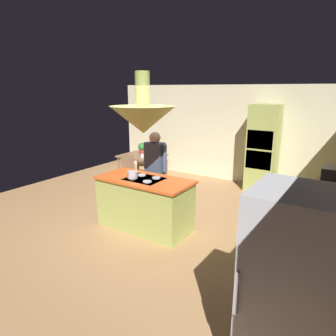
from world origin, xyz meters
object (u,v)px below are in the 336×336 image
(chair_by_back_wall, at_px, (157,160))
(chair_facing_island, at_px, (125,170))
(canister_flour, at_px, (328,201))
(cooking_pot_on_cooktop, at_px, (132,175))
(potted_plant_on_table, at_px, (142,148))
(dining_table, at_px, (142,159))
(canister_sugar, at_px, (330,197))
(refrigerator, at_px, (291,292))
(cup_on_table, at_px, (142,156))
(person_at_island, at_px, (155,167))
(oven_tower, at_px, (263,148))
(kitchen_island, at_px, (145,203))

(chair_by_back_wall, bearing_deg, chair_facing_island, 90.00)
(canister_flour, height_order, cooking_pot_on_cooktop, canister_flour)
(potted_plant_on_table, bearing_deg, cooking_pot_on_cooktop, -55.22)
(dining_table, distance_m, canister_sugar, 4.85)
(refrigerator, relative_size, cup_on_table, 19.20)
(chair_facing_island, distance_m, canister_sugar, 4.68)
(person_at_island, bearing_deg, cup_on_table, 136.59)
(oven_tower, bearing_deg, cup_on_table, -152.21)
(chair_by_back_wall, distance_m, cooking_pot_on_cooktop, 3.34)
(oven_tower, relative_size, cup_on_table, 23.30)
(oven_tower, relative_size, refrigerator, 1.21)
(canister_sugar, bearing_deg, person_at_island, 175.33)
(chair_by_back_wall, bearing_deg, person_at_island, 124.47)
(person_at_island, xyz_separation_m, chair_by_back_wall, (-1.45, 2.11, -0.44))
(kitchen_island, bearing_deg, chair_by_back_wall, 121.39)
(cooking_pot_on_cooktop, bearing_deg, chair_facing_island, 134.93)
(oven_tower, relative_size, cooking_pot_on_cooktop, 11.65)
(chair_facing_island, relative_size, canister_flour, 4.43)
(chair_by_back_wall, relative_size, canister_flour, 4.43)
(dining_table, bearing_deg, chair_facing_island, -90.00)
(dining_table, height_order, chair_facing_island, chair_facing_island)
(chair_facing_island, bearing_deg, kitchen_island, -39.75)
(refrigerator, height_order, dining_table, refrigerator)
(canister_sugar, xyz_separation_m, cooking_pot_on_cooktop, (-3.00, -0.56, -0.02))
(dining_table, distance_m, cup_on_table, 0.33)
(canister_sugar, bearing_deg, potted_plant_on_table, 159.05)
(oven_tower, distance_m, dining_table, 3.05)
(refrigerator, xyz_separation_m, canister_flour, (0.04, 1.95, 0.16))
(potted_plant_on_table, distance_m, canister_flour, 5.01)
(person_at_island, relative_size, canister_sugar, 8.09)
(chair_by_back_wall, distance_m, cup_on_table, 0.99)
(refrigerator, bearing_deg, canister_sugar, 88.92)
(oven_tower, xyz_separation_m, refrigerator, (1.70, -4.94, -0.18))
(person_at_island, bearing_deg, canister_sugar, -4.67)
(refrigerator, distance_m, canister_sugar, 2.13)
(kitchen_island, height_order, cup_on_table, kitchen_island)
(kitchen_island, distance_m, person_at_island, 0.87)
(dining_table, relative_size, canister_flour, 5.36)
(potted_plant_on_table, bearing_deg, dining_table, -51.65)
(person_at_island, bearing_deg, kitchen_island, -69.51)
(person_at_island, distance_m, cup_on_table, 1.73)
(kitchen_island, bearing_deg, potted_plant_on_table, 128.96)
(canister_flour, bearing_deg, oven_tower, 120.14)
(person_at_island, height_order, chair_facing_island, person_at_island)
(refrigerator, xyz_separation_m, person_at_island, (-3.05, 2.38, 0.08))
(kitchen_island, distance_m, chair_by_back_wall, 3.26)
(person_at_island, distance_m, canister_flour, 3.13)
(chair_facing_island, bearing_deg, cup_on_table, 67.26)
(cooking_pot_on_cooktop, bearing_deg, dining_table, 124.63)
(refrigerator, bearing_deg, cooking_pot_on_cooktop, 152.05)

